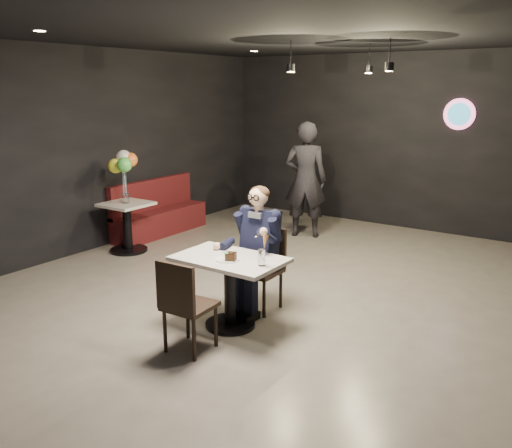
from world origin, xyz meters
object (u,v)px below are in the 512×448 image
Objects in this scene: booth_bench at (160,207)px; balloon_vase at (126,198)px; main_table at (230,292)px; sundae_glass at (262,258)px; chair_near at (190,304)px; side_table at (127,225)px; seated_man at (260,247)px; passerby at (306,180)px; chair_far at (260,270)px.

balloon_vase is (0.30, -1.00, 0.36)m from booth_bench.
balloon_vase is at bearing 156.37° from main_table.
sundae_glass is at bearing -32.51° from booth_bench.
main_table is 1.20× the size of chair_near.
main_table is 0.61m from sundae_glass.
sundae_glass is 0.20× the size of side_table.
seated_man reaches higher than main_table.
side_table is (0.30, -1.00, -0.06)m from booth_bench.
main_table is 0.65m from seated_man.
seated_man is 2.98m from side_table.
seated_man is 0.78× the size of booth_bench.
sundae_glass is 0.08× the size of passerby.
chair_near is 4.29m from booth_bench.
balloon_vase is (-3.29, 1.29, -0.01)m from sundae_glass.
balloon_vase is at bearing 166.16° from chair_far.
balloon_vase is at bearing 158.63° from sundae_glass.
balloon_vase is at bearing 0.00° from side_table.
booth_bench reaches higher than balloon_vase.
passerby is (-1.11, 3.54, 0.57)m from main_table.
booth_bench reaches higher than sundae_glass.
chair_near is (-0.00, -1.17, 0.00)m from chair_far.
chair_far is at bearing 90.00° from main_table.
side_table is (-2.88, 0.71, -0.32)m from seated_man.
chair_near is 0.49× the size of passerby.
booth_bench is at bearing 8.59° from passerby.
passerby is (1.77, 2.28, 0.13)m from balloon_vase.
seated_man is 0.76× the size of passerby.
passerby is at bearing 113.02° from sundae_glass.
main_table is 0.56m from chair_far.
seated_man reaches higher than side_table.
seated_man is 2.97m from balloon_vase.
chair_near is 1.20m from seated_man.
sundae_glass is 3.88m from passerby.
seated_man is (0.00, 1.17, 0.26)m from chair_near.
main_table is at bearing -90.00° from chair_far.
chair_near reaches higher than balloon_vase.
side_table is at bearing 0.00° from balloon_vase.
chair_far is 2.99m from balloon_vase.
side_table is (-2.88, 1.26, 0.03)m from main_table.
main_table is at bearing 176.21° from sundae_glass.
booth_bench is 0.97× the size of passerby.
main_table is at bearing -90.00° from seated_man.
chair_far and booth_bench have the same top height.
main_table is 0.63m from chair_near.
chair_near is 6.44× the size of balloon_vase.
passerby is at bearing 110.31° from seated_man.
chair_far is at bearing -13.84° from side_table.
seated_man reaches higher than sundae_glass.
side_table is 0.42m from balloon_vase.
chair_far is 5.75× the size of sundae_glass.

